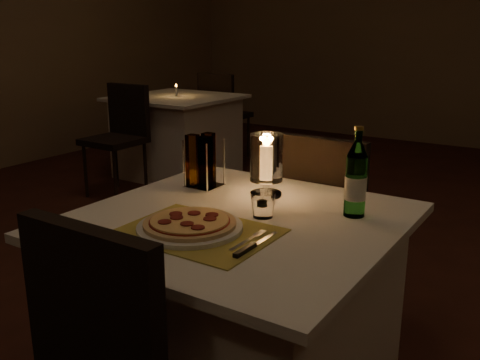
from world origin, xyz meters
The scene contains 15 objects.
main_table centered at (-0.11, -0.21, 0.37)m, with size 1.00×1.00×0.74m.
chair_far centered at (-0.11, 0.50, 0.55)m, with size 0.42×0.42×0.90m.
placemat centered at (-0.13, -0.39, 0.74)m, with size 0.45×0.34×0.00m, color gold.
plate centered at (-0.16, -0.39, 0.75)m, with size 0.32×0.32×0.01m, color white.
pizza centered at (-0.16, -0.39, 0.77)m, with size 0.28×0.28×0.02m.
fork centered at (0.03, -0.36, 0.75)m, with size 0.02×0.18×0.00m.
knife centered at (0.07, -0.42, 0.75)m, with size 0.02×0.22×0.01m.
tumbler centered at (-0.04, -0.16, 0.78)m, with size 0.08×0.08×0.08m, color white, non-canonical shape.
water_bottle centered at (0.20, 0.01, 0.86)m, with size 0.07×0.07×0.29m.
hurricane_candle centered at (-0.15, 0.04, 0.87)m, with size 0.12×0.12×0.23m.
cruet_caddy centered at (-0.41, 0.00, 0.84)m, with size 0.12×0.12×0.21m.
neighbor_table_left centered at (-2.38, 2.22, 0.37)m, with size 1.00×1.00×0.74m.
neighbor_chair_la centered at (-2.38, 1.50, 0.55)m, with size 0.42×0.42×0.90m.
neighbor_chair_lb centered at (-2.38, 2.93, 0.55)m, with size 0.42×0.42×0.90m.
neighbor_candle_left centered at (-2.38, 2.22, 0.79)m, with size 0.03×0.03×0.11m.
Camera 1 is at (0.79, -1.57, 1.32)m, focal length 40.00 mm.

